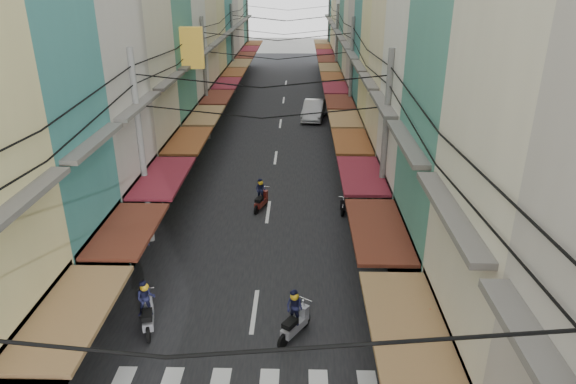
# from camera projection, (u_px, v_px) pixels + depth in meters

# --- Properties ---
(ground) EXTENTS (160.00, 160.00, 0.00)m
(ground) POSITION_uv_depth(u_px,v_px,m) (259.00, 280.00, 19.50)
(ground) COLOR slate
(ground) RESTS_ON ground
(road) EXTENTS (10.00, 80.00, 0.02)m
(road) POSITION_uv_depth(u_px,v_px,m) (279.00, 131.00, 37.89)
(road) COLOR black
(road) RESTS_ON ground
(sidewalk_left) EXTENTS (3.00, 80.00, 0.06)m
(sidewalk_left) POSITION_uv_depth(u_px,v_px,m) (192.00, 130.00, 38.02)
(sidewalk_left) COLOR slate
(sidewalk_left) RESTS_ON ground
(sidewalk_right) EXTENTS (3.00, 80.00, 0.06)m
(sidewalk_right) POSITION_uv_depth(u_px,v_px,m) (367.00, 131.00, 37.74)
(sidewalk_right) COLOR slate
(sidewalk_right) RESTS_ON ground
(utility_poles) EXTENTS (10.20, 66.13, 8.20)m
(utility_poles) POSITION_uv_depth(u_px,v_px,m) (275.00, 48.00, 30.72)
(utility_poles) COLOR slate
(utility_poles) RESTS_ON ground
(white_car) EXTENTS (5.41, 2.72, 1.83)m
(white_car) POSITION_uv_depth(u_px,v_px,m) (314.00, 119.00, 41.08)
(white_car) COLOR silver
(white_car) RESTS_ON ground
(bicycle) EXTENTS (1.75, 0.71, 1.19)m
(bicycle) POSITION_uv_depth(u_px,v_px,m) (479.00, 334.00, 16.59)
(bicycle) COLOR black
(bicycle) RESTS_ON ground
(moving_scooters) EXTENTS (7.58, 11.29, 1.79)m
(moving_scooters) POSITION_uv_depth(u_px,v_px,m) (250.00, 264.00, 19.55)
(moving_scooters) COLOR black
(moving_scooters) RESTS_ON ground
(parked_scooters) EXTENTS (12.50, 13.74, 0.93)m
(parked_scooters) POSITION_uv_depth(u_px,v_px,m) (386.00, 359.00, 14.83)
(parked_scooters) COLOR black
(parked_scooters) RESTS_ON ground
(pedestrians) EXTENTS (12.09, 26.82, 2.24)m
(pedestrians) POSITION_uv_depth(u_px,v_px,m) (165.00, 235.00, 20.56)
(pedestrians) COLOR #291F2A
(pedestrians) RESTS_ON ground
(market_umbrella) EXTENTS (2.34, 2.34, 2.47)m
(market_umbrella) POSITION_uv_depth(u_px,v_px,m) (524.00, 357.00, 12.42)
(market_umbrella) COLOR #B2B2B7
(market_umbrella) RESTS_ON ground
(traffic_sign) EXTENTS (0.10, 0.67, 3.06)m
(traffic_sign) POSITION_uv_depth(u_px,v_px,m) (427.00, 336.00, 13.04)
(traffic_sign) COLOR slate
(traffic_sign) RESTS_ON ground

